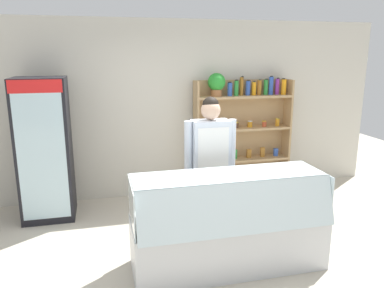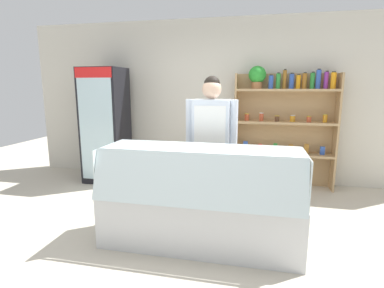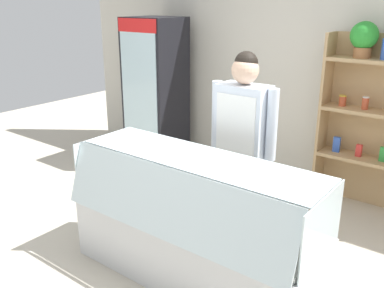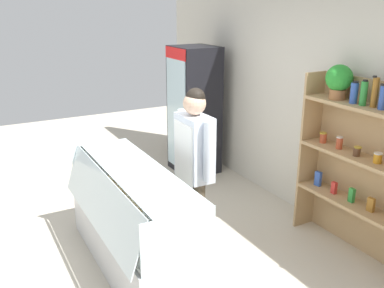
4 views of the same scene
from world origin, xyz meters
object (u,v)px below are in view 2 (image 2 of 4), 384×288
Objects in this scene: drinks_fridge at (106,126)px; shelving_unit at (282,118)px; shop_clerk at (211,135)px; deli_display_case at (200,215)px.

shelving_unit is (2.87, 0.33, 0.15)m from drinks_fridge.
shop_clerk is (1.97, -1.09, 0.07)m from drinks_fridge.
shelving_unit reaches higher than drinks_fridge.
shelving_unit is 2.42m from deli_display_case.
drinks_fridge is 0.99× the size of shelving_unit.
shelving_unit is at bearing 66.62° from deli_display_case.
deli_display_case is (-0.91, -2.10, -0.79)m from shelving_unit.
shelving_unit reaches higher than shop_clerk.
shelving_unit is at bearing 57.58° from shop_clerk.
shop_clerk reaches higher than deli_display_case.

